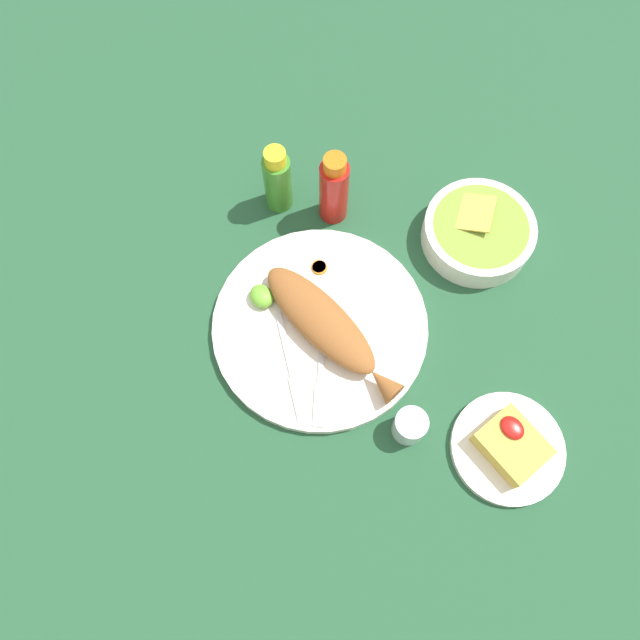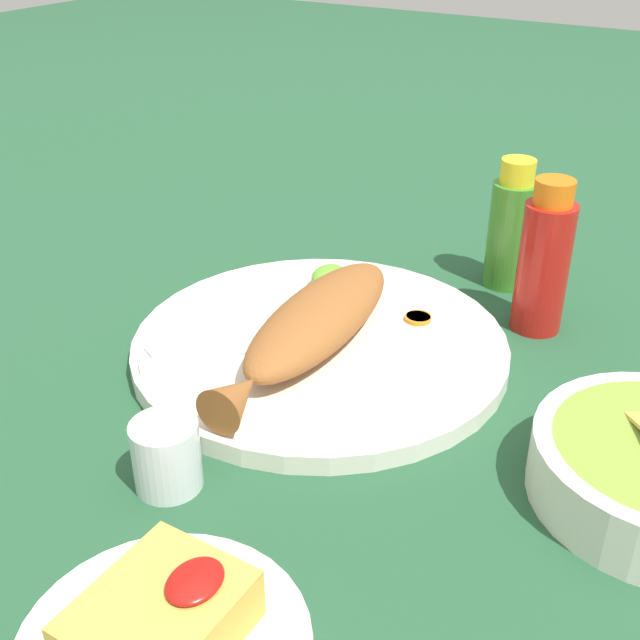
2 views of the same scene
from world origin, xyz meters
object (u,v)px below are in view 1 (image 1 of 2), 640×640
side_plate_fries (507,448)px  guacamole_bowl (478,232)px  hot_sauce_bottle_green (278,180)px  main_plate (320,326)px  hot_sauce_bottle_red (334,189)px  salt_cup (410,426)px  fork_near (321,378)px  fried_fish (326,325)px  fork_far (292,372)px

side_plate_fries → guacamole_bowl: bearing=-36.5°
side_plate_fries → guacamole_bowl: guacamole_bowl is taller
hot_sauce_bottle_green → side_plate_fries: hot_sauce_bottle_green is taller
main_plate → hot_sauce_bottle_red: size_ratio=2.27×
hot_sauce_bottle_red → salt_cup: size_ratio=2.83×
fork_near → side_plate_fries: fork_near is taller
fork_near → hot_sauce_bottle_red: (0.23, -0.22, 0.05)m
fork_near → side_plate_fries: bearing=72.2°
fried_fish → hot_sauce_bottle_green: (0.25, -0.10, 0.03)m
fork_far → guacamole_bowl: size_ratio=0.90×
main_plate → fork_far: size_ratio=2.07×
main_plate → fork_far: fork_far is taller
fork_far → hot_sauce_bottle_red: 0.32m
fork_near → hot_sauce_bottle_green: bearing=-164.8°
hot_sauce_bottle_red → hot_sauce_bottle_green: (0.08, 0.06, -0.01)m
fork_near → hot_sauce_bottle_red: hot_sauce_bottle_red is taller
hot_sauce_bottle_red → fork_near: bearing=137.0°
fried_fish → side_plate_fries: 0.34m
fork_far → salt_cup: bearing=50.9°
fried_fish → hot_sauce_bottle_green: 0.27m
hot_sauce_bottle_red → salt_cup: hot_sauce_bottle_red is taller
hot_sauce_bottle_green → side_plate_fries: (-0.58, -0.00, -0.06)m
hot_sauce_bottle_red → salt_cup: (-0.38, 0.16, -0.05)m
main_plate → hot_sauce_bottle_green: 0.26m
fried_fish → main_plate: bearing=0.0°
fork_far → guacamole_bowl: 0.41m
fork_near → fork_far: size_ratio=0.85×
fork_near → hot_sauce_bottle_green: 0.35m
fork_near → side_plate_fries: 0.31m
fried_fish → hot_sauce_bottle_green: hot_sauce_bottle_green is taller
fork_far → guacamole_bowl: (-0.01, -0.41, 0.01)m
salt_cup → fried_fish: bearing=0.2°
main_plate → side_plate_fries: main_plate is taller
guacamole_bowl → salt_cup: bearing=119.3°
fried_fish → salt_cup: fried_fish is taller
hot_sauce_bottle_green → guacamole_bowl: size_ratio=0.75×
salt_cup → side_plate_fries: salt_cup is taller
fork_near → fork_far: same height
fork_far → side_plate_fries: size_ratio=0.98×
fork_near → salt_cup: (-0.15, -0.06, 0.00)m
salt_cup → guacamole_bowl: 0.36m
main_plate → fork_far: 0.09m
salt_cup → side_plate_fries: (-0.12, -0.10, -0.02)m
fork_near → fork_far: 0.05m
hot_sauce_bottle_red → hot_sauce_bottle_green: hot_sauce_bottle_red is taller
main_plate → fork_far: bearing=112.6°
fork_near → guacamole_bowl: bearing=136.5°
fork_near → guacamole_bowl: guacamole_bowl is taller
salt_cup → side_plate_fries: size_ratio=0.32×
hot_sauce_bottle_red → side_plate_fries: (-0.50, 0.06, -0.07)m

